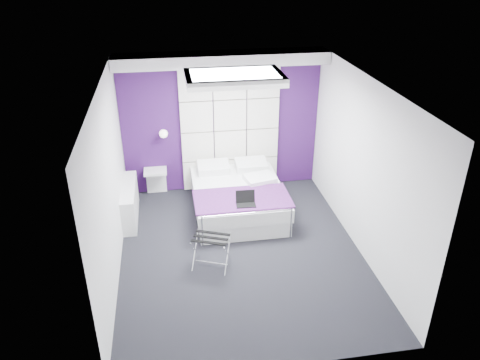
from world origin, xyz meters
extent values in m
plane|color=black|center=(0.00, 0.00, 0.00)|extent=(4.40, 4.40, 0.00)
plane|color=white|center=(0.00, 0.00, 2.60)|extent=(4.40, 4.40, 0.00)
plane|color=silver|center=(0.00, 2.20, 1.30)|extent=(3.60, 0.00, 3.60)
plane|color=silver|center=(-1.80, 0.00, 1.30)|extent=(0.00, 4.40, 4.40)
plane|color=silver|center=(1.80, 0.00, 1.30)|extent=(0.00, 4.40, 4.40)
cube|color=#34114A|center=(0.00, 2.19, 1.30)|extent=(3.58, 0.02, 2.58)
cube|color=white|center=(0.00, 1.95, 2.50)|extent=(3.58, 0.50, 0.20)
sphere|color=white|center=(-1.05, 2.06, 1.22)|extent=(0.15, 0.15, 0.15)
cube|color=white|center=(-1.69, 1.30, 0.30)|extent=(0.22, 1.20, 0.60)
cube|color=white|center=(0.14, 1.19, 0.14)|extent=(1.46, 1.82, 0.27)
cube|color=silver|center=(0.14, 1.19, 0.39)|extent=(1.50, 1.86, 0.23)
cube|color=#411348|center=(0.14, 0.74, 0.52)|extent=(1.56, 0.82, 0.03)
cube|color=white|center=(-1.25, 2.02, 0.50)|extent=(0.41, 0.32, 0.05)
cube|color=black|center=(-0.48, -0.25, 0.49)|extent=(0.51, 0.37, 0.01)
cube|color=black|center=(0.16, 0.51, 0.54)|extent=(0.30, 0.21, 0.02)
cube|color=black|center=(0.16, 0.61, 0.65)|extent=(0.30, 0.01, 0.20)
camera|label=1|loc=(-0.96, -5.76, 4.24)|focal=35.00mm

